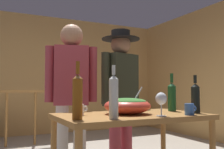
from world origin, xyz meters
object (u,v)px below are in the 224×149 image
at_px(stair_railing, 4,110).
at_px(person_standing_left, 71,91).
at_px(serving_table, 132,125).
at_px(wine_bottle_clear, 114,96).
at_px(wine_bottle_dark, 195,97).
at_px(person_standing_right, 121,90).
at_px(framed_picture, 85,63).
at_px(mug_blue, 190,109).
at_px(wine_glass, 161,100).
at_px(salad_bowl, 127,105).
at_px(wine_bottle_amber, 77,96).
at_px(mug_white, 78,110).
at_px(wine_bottle_green, 172,96).

bearing_deg(stair_railing, person_standing_left, -78.08).
distance_m(serving_table, wine_bottle_clear, 0.46).
xyz_separation_m(wine_bottle_dark, person_standing_right, (-0.23, 0.91, 0.06)).
height_order(stair_railing, person_standing_left, person_standing_left).
distance_m(wine_bottle_dark, person_standing_right, 0.94).
bearing_deg(framed_picture, mug_blue, -99.53).
bearing_deg(wine_glass, serving_table, 111.20).
distance_m(mug_blue, person_standing_right, 1.02).
bearing_deg(person_standing_right, salad_bowl, 48.75).
bearing_deg(wine_bottle_amber, mug_blue, -5.99).
xyz_separation_m(stair_railing, mug_blue, (1.15, -3.35, 0.21)).
bearing_deg(wine_bottle_amber, person_standing_left, 75.36).
xyz_separation_m(wine_glass, person_standing_right, (0.19, 0.99, 0.07)).
xyz_separation_m(wine_glass, mug_white, (-0.54, 0.34, -0.08)).
distance_m(wine_bottle_amber, person_standing_left, 0.95).
height_order(wine_glass, mug_white, wine_glass).
distance_m(wine_glass, person_standing_right, 1.01).
distance_m(wine_bottle_dark, mug_blue, 0.20).
bearing_deg(wine_bottle_green, stair_railing, 112.75).
relative_size(stair_railing, wine_bottle_green, 8.69).
xyz_separation_m(framed_picture, serving_table, (-1.09, -4.07, -0.93)).
bearing_deg(stair_railing, mug_white, -83.32).
height_order(wine_glass, person_standing_right, person_standing_right).
bearing_deg(serving_table, wine_bottle_green, 7.87).
distance_m(salad_bowl, person_standing_left, 0.77).
xyz_separation_m(stair_railing, wine_glass, (0.89, -3.33, 0.29)).
height_order(framed_picture, mug_white, framed_picture).
xyz_separation_m(wine_bottle_amber, mug_blue, (0.89, -0.09, -0.11)).
relative_size(stair_railing, mug_white, 24.56).
distance_m(stair_railing, wine_bottle_dark, 3.52).
bearing_deg(mug_blue, wine_bottle_amber, 174.01).
bearing_deg(wine_bottle_clear, wine_bottle_green, 22.89).
relative_size(framed_picture, person_standing_right, 0.27).
height_order(stair_railing, wine_bottle_clear, wine_bottle_clear).
bearing_deg(wine_glass, person_standing_left, 111.59).
relative_size(stair_railing, mug_blue, 27.78).
distance_m(serving_table, wine_glass, 0.36).
bearing_deg(wine_bottle_clear, framed_picture, 72.22).
xyz_separation_m(wine_bottle_green, wine_bottle_amber, (-1.00, -0.25, 0.02)).
height_order(serving_table, salad_bowl, salad_bowl).
xyz_separation_m(wine_bottle_amber, mug_white, (0.10, 0.26, -0.12)).
height_order(wine_bottle_amber, person_standing_left, person_standing_left).
bearing_deg(serving_table, person_standing_left, 111.73).
bearing_deg(wine_bottle_dark, wine_bottle_green, 100.01).
height_order(framed_picture, wine_bottle_green, framed_picture).
bearing_deg(wine_bottle_clear, stair_railing, 98.37).
xyz_separation_m(mug_blue, person_standing_right, (-0.07, 1.01, 0.15)).
height_order(salad_bowl, wine_bottle_amber, wine_bottle_amber).
distance_m(stair_railing, wine_bottle_amber, 3.28).
height_order(wine_bottle_dark, person_standing_left, person_standing_left).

